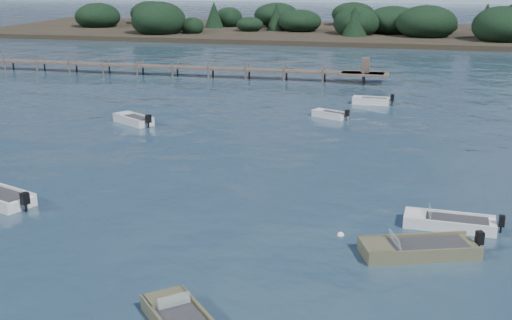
% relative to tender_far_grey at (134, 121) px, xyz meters
% --- Properties ---
extents(ground, '(400.00, 400.00, 0.00)m').
position_rel_tender_far_grey_xyz_m(ground, '(12.43, 35.09, -0.18)').
color(ground, '#182A38').
rests_on(ground, ground).
extents(tender_far_grey, '(3.88, 3.15, 1.30)m').
position_rel_tender_far_grey_xyz_m(tender_far_grey, '(0.00, 0.00, 0.00)').
color(tender_far_grey, '#B9BFC1').
rests_on(tender_far_grey, ground).
extents(dinghy_mid_white_a, '(5.33, 3.38, 1.23)m').
position_rel_tender_far_grey_xyz_m(dinghy_mid_white_a, '(21.73, -19.80, -0.02)').
color(dinghy_mid_white_a, brown).
rests_on(dinghy_mid_white_a, ground).
extents(tender_far_grey_b, '(3.69, 1.43, 1.26)m').
position_rel_tender_far_grey_xyz_m(tender_far_grey_b, '(17.79, 11.97, -0.00)').
color(tender_far_grey_b, '#B9BFC1').
rests_on(tender_far_grey_b, ground).
extents(dinghy_mid_white_b, '(4.55, 1.83, 1.12)m').
position_rel_tender_far_grey_xyz_m(dinghy_mid_white_b, '(23.16, -16.35, -0.04)').
color(dinghy_mid_white_b, silver).
rests_on(dinghy_mid_white_b, ground).
extents(tender_far_white, '(3.18, 2.28, 1.10)m').
position_rel_tender_far_grey_xyz_m(tender_far_white, '(14.84, 5.64, -0.03)').
color(tender_far_white, silver).
rests_on(tender_far_white, ground).
extents(buoy_b, '(0.32, 0.32, 0.32)m').
position_rel_tender_far_grey_xyz_m(buoy_b, '(18.30, -18.50, -0.18)').
color(buoy_b, white).
rests_on(buoy_b, ground).
extents(buoy_c, '(0.32, 0.32, 0.32)m').
position_rel_tender_far_grey_xyz_m(buoy_c, '(2.00, -18.62, -0.18)').
color(buoy_c, white).
rests_on(buoy_c, ground).
extents(jetty, '(64.50, 3.20, 3.40)m').
position_rel_tender_far_grey_xyz_m(jetty, '(-9.31, 23.08, 0.80)').
color(jetty, brown).
rests_on(jetty, ground).
extents(far_headland, '(190.00, 40.00, 5.80)m').
position_rel_tender_far_grey_xyz_m(far_headland, '(37.43, 75.09, 1.78)').
color(far_headland, black).
rests_on(far_headland, ground).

